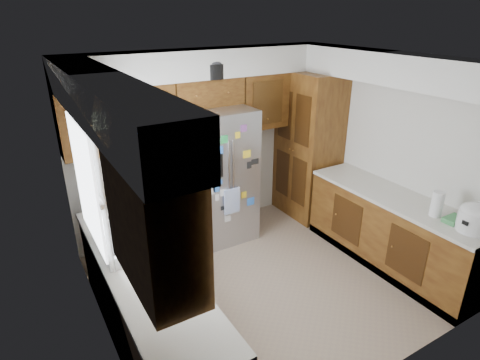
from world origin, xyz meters
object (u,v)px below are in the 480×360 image
fridge (217,176)px  rice_cooker (475,217)px  paper_towel (437,204)px  pantry (308,146)px

fridge → rice_cooker: (1.50, -2.58, 0.17)m
fridge → paper_towel: size_ratio=6.51×
rice_cooker → pantry: bearing=90.0°
fridge → pantry: bearing=-2.1°
pantry → fridge: 1.51m
fridge → rice_cooker: 2.99m
fridge → paper_towel: fridge is taller
pantry → paper_towel: size_ratio=7.78×
rice_cooker → paper_towel: rice_cooker is taller
pantry → rice_cooker: bearing=-90.0°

